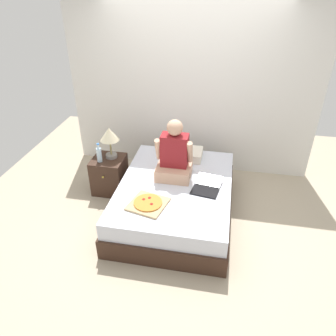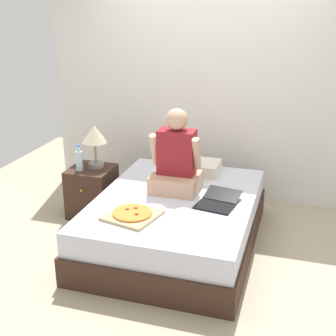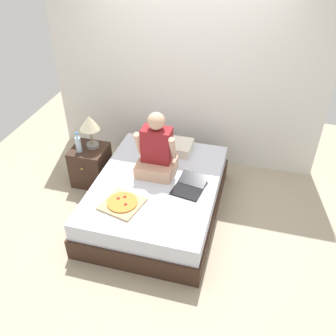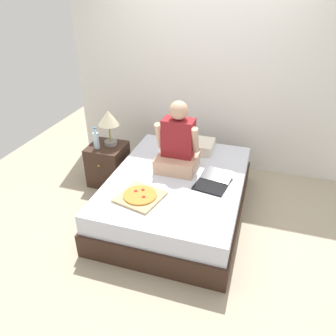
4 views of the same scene
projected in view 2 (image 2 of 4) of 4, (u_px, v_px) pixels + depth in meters
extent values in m
plane|color=tan|center=(176.00, 244.00, 4.43)|extent=(5.69, 5.69, 0.00)
cube|color=silver|center=(209.00, 88.00, 5.18)|extent=(3.69, 0.12, 2.50)
cube|color=#382319|center=(176.00, 231.00, 4.38)|extent=(1.44, 1.92, 0.26)
cube|color=silver|center=(176.00, 208.00, 4.30)|extent=(1.39, 1.87, 0.22)
cube|color=#382319|center=(92.00, 191.00, 4.95)|extent=(0.44, 0.44, 0.53)
sphere|color=gold|center=(81.00, 191.00, 4.70)|extent=(0.03, 0.03, 0.03)
cylinder|color=gray|center=(96.00, 165.00, 4.88)|extent=(0.16, 0.16, 0.05)
cylinder|color=olive|center=(95.00, 153.00, 4.83)|extent=(0.02, 0.02, 0.22)
cone|color=beige|center=(94.00, 134.00, 4.76)|extent=(0.26, 0.26, 0.18)
cylinder|color=silver|center=(79.00, 161.00, 4.76)|extent=(0.07, 0.07, 0.20)
cylinder|color=silver|center=(78.00, 149.00, 4.72)|extent=(0.03, 0.03, 0.06)
cylinder|color=blue|center=(78.00, 145.00, 4.70)|extent=(0.04, 0.04, 0.02)
cube|color=silver|center=(194.00, 167.00, 4.86)|extent=(0.52, 0.34, 0.12)
cube|color=tan|center=(176.00, 182.00, 4.40)|extent=(0.44, 0.40, 0.16)
cube|color=maroon|center=(177.00, 152.00, 4.33)|extent=(0.34, 0.20, 0.42)
sphere|color=tan|center=(177.00, 119.00, 4.22)|extent=(0.20, 0.20, 0.20)
cylinder|color=tan|center=(155.00, 149.00, 4.33)|extent=(0.07, 0.18, 0.32)
cylinder|color=tan|center=(197.00, 153.00, 4.22)|extent=(0.07, 0.18, 0.32)
cube|color=black|center=(214.00, 207.00, 4.06)|extent=(0.35, 0.27, 0.02)
cube|color=black|center=(223.00, 194.00, 4.22)|extent=(0.34, 0.24, 0.06)
cube|color=tan|center=(132.00, 215.00, 3.89)|extent=(0.48, 0.48, 0.03)
cylinder|color=#CC7F33|center=(132.00, 213.00, 3.88)|extent=(0.33, 0.33, 0.02)
cylinder|color=maroon|center=(127.00, 209.00, 3.93)|extent=(0.04, 0.04, 0.00)
cylinder|color=maroon|center=(137.00, 214.00, 3.84)|extent=(0.04, 0.04, 0.00)
cylinder|color=maroon|center=(136.00, 208.00, 3.95)|extent=(0.04, 0.04, 0.00)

